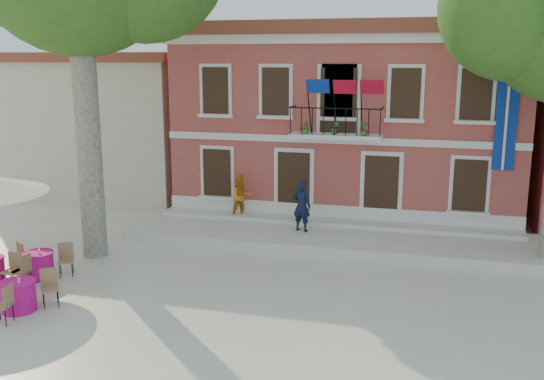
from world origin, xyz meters
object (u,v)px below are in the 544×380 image
(pedestrian_navy, at_px, (302,206))
(cafe_table_1, at_px, (18,294))
(cafe_table_0, at_px, (38,264))
(pedestrian_orange, at_px, (241,197))

(pedestrian_navy, distance_m, cafe_table_1, 9.59)
(cafe_table_0, height_order, cafe_table_1, same)
(cafe_table_1, bearing_deg, pedestrian_navy, 54.65)
(pedestrian_navy, height_order, pedestrian_orange, pedestrian_navy)
(pedestrian_navy, height_order, cafe_table_1, pedestrian_navy)
(cafe_table_0, distance_m, cafe_table_1, 2.32)
(pedestrian_orange, relative_size, cafe_table_0, 0.88)
(cafe_table_1, bearing_deg, pedestrian_orange, 71.21)
(pedestrian_navy, bearing_deg, pedestrian_orange, -7.17)
(pedestrian_navy, bearing_deg, cafe_table_0, 56.55)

